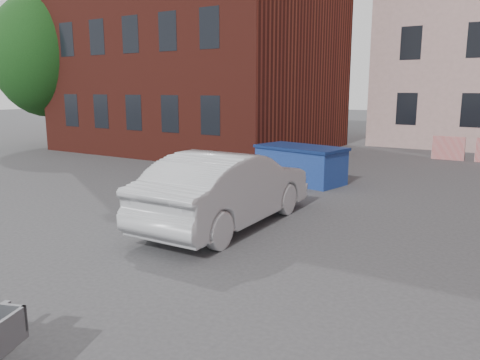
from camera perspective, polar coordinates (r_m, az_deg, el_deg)
The scene contains 6 objects.
ground at distance 9.09m, azimuth -7.12°, elevation -8.32°, with size 120.00×120.00×0.00m, color #38383A.
building_brick at distance 24.69m, azimuth -4.67°, elevation 20.36°, with size 12.00×10.00×14.00m, color #591E16.
far_building at distance 38.31m, azimuth -9.96°, elevation 12.41°, with size 6.00×6.00×8.00m, color maroon.
tree at distance 26.62m, azimuth -22.74°, elevation 14.92°, with size 5.28×5.28×8.30m.
dumpster at distance 15.29m, azimuth 7.37°, elevation 1.93°, with size 3.06×2.01×1.18m.
silver_car at distance 10.39m, azimuth -1.53°, elevation -1.02°, with size 1.76×5.03×1.66m, color #B8BBC0.
Camera 1 is at (5.44, -6.63, 3.01)m, focal length 35.00 mm.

